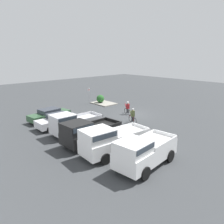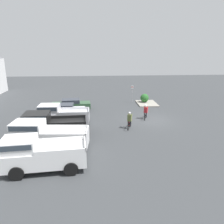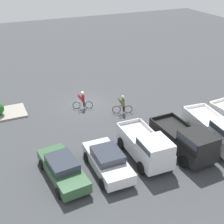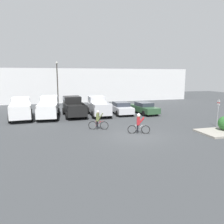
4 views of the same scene
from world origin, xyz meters
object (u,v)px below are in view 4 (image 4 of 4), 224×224
at_px(sedan_1, 144,108).
at_px(lamppost, 57,80).
at_px(pickup_truck_1, 49,107).
at_px(cyclist_0, 139,123).
at_px(sedan_0, 121,108).
at_px(fire_lane_sign, 218,110).
at_px(cyclist_1, 98,120).
at_px(pickup_truck_0, 21,108).
at_px(pickup_truck_3, 98,106).
at_px(pickup_truck_2, 73,106).

bearing_deg(sedan_1, lamppost, 135.17).
distance_m(pickup_truck_1, cyclist_0, 11.56).
relative_size(sedan_0, sedan_1, 0.93).
distance_m(sedan_0, fire_lane_sign, 10.79).
xyz_separation_m(pickup_truck_1, cyclist_1, (4.10, -7.04, -0.34)).
bearing_deg(lamppost, cyclist_0, -72.98).
height_order(pickup_truck_1, cyclist_1, pickup_truck_1).
bearing_deg(sedan_0, sedan_1, -8.96).
bearing_deg(pickup_truck_0, cyclist_1, -44.19).
relative_size(cyclist_0, lamppost, 0.26).
xyz_separation_m(pickup_truck_3, sedan_0, (2.79, -0.01, -0.36)).
xyz_separation_m(pickup_truck_3, fire_lane_sign, (9.10, -8.74, 0.42)).
xyz_separation_m(sedan_0, lamppost, (-7.02, 9.32, 3.15)).
height_order(pickup_truck_2, sedan_1, pickup_truck_2).
distance_m(pickup_truck_3, sedan_0, 2.82).
distance_m(pickup_truck_0, pickup_truck_3, 8.44).
distance_m(sedan_0, lamppost, 12.09).
xyz_separation_m(sedan_0, cyclist_0, (-1.44, -8.93, 0.11)).
relative_size(pickup_truck_2, sedan_1, 1.09).
xyz_separation_m(pickup_truck_0, sedan_1, (14.03, -0.51, -0.45)).
xyz_separation_m(fire_lane_sign, lamppost, (-13.32, 18.05, 2.37)).
bearing_deg(pickup_truck_2, pickup_truck_0, -175.90).
bearing_deg(cyclist_0, sedan_0, 80.86).
xyz_separation_m(cyclist_1, fire_lane_sign, (10.57, -2.02, 0.70)).
bearing_deg(fire_lane_sign, pickup_truck_3, 136.16).
bearing_deg(fire_lane_sign, pickup_truck_1, 148.32).
xyz_separation_m(pickup_truck_2, cyclist_1, (1.36, -7.18, -0.29)).
height_order(pickup_truck_0, pickup_truck_3, pickup_truck_0).
bearing_deg(sedan_0, cyclist_1, -122.44).
xyz_separation_m(sedan_1, cyclist_0, (-4.24, -8.48, 0.15)).
bearing_deg(sedan_1, sedan_0, 171.04).
bearing_deg(pickup_truck_3, cyclist_1, -102.33).
distance_m(pickup_truck_1, cyclist_1, 8.15).
distance_m(pickup_truck_2, lamppost, 9.38).
height_order(sedan_1, cyclist_0, cyclist_0).
xyz_separation_m(pickup_truck_0, fire_lane_sign, (17.53, -8.79, 0.37)).
height_order(pickup_truck_3, sedan_0, pickup_truck_3).
bearing_deg(cyclist_1, lamppost, 99.76).
bearing_deg(lamppost, fire_lane_sign, -53.56).
bearing_deg(pickup_truck_0, sedan_1, -2.08).
xyz_separation_m(sedan_1, cyclist_1, (-7.06, -6.26, 0.12)).
bearing_deg(cyclist_1, cyclist_0, -38.14).
relative_size(pickup_truck_0, pickup_truck_3, 1.06).
distance_m(sedan_0, cyclist_0, 9.04).
distance_m(pickup_truck_0, pickup_truck_2, 5.63).
distance_m(pickup_truck_2, fire_lane_sign, 15.06).
bearing_deg(cyclist_1, fire_lane_sign, -10.81).
distance_m(pickup_truck_0, lamppost, 10.53).
height_order(sedan_1, cyclist_1, cyclist_1).
distance_m(cyclist_1, fire_lane_sign, 10.78).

